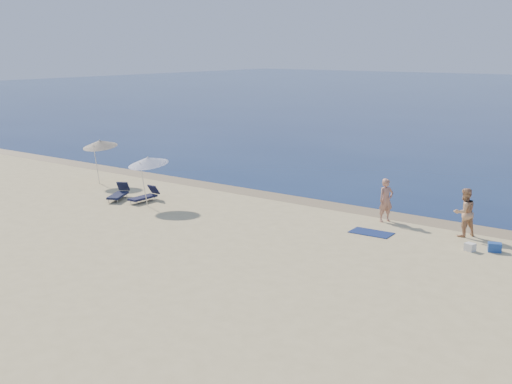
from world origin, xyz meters
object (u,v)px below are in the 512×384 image
(person_left, at_px, (386,200))
(person_right, at_px, (464,212))
(blue_cooler, at_px, (495,247))
(umbrella_near, at_px, (148,161))

(person_left, height_order, person_right, person_right)
(person_right, bearing_deg, blue_cooler, 85.17)
(blue_cooler, bearing_deg, person_left, 142.52)
(blue_cooler, height_order, umbrella_near, umbrella_near)
(umbrella_near, bearing_deg, blue_cooler, 19.27)
(person_right, bearing_deg, person_left, -58.99)
(blue_cooler, bearing_deg, umbrella_near, 168.02)
(person_right, height_order, blue_cooler, person_right)
(person_left, height_order, blue_cooler, person_left)
(person_left, distance_m, umbrella_near, 11.20)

